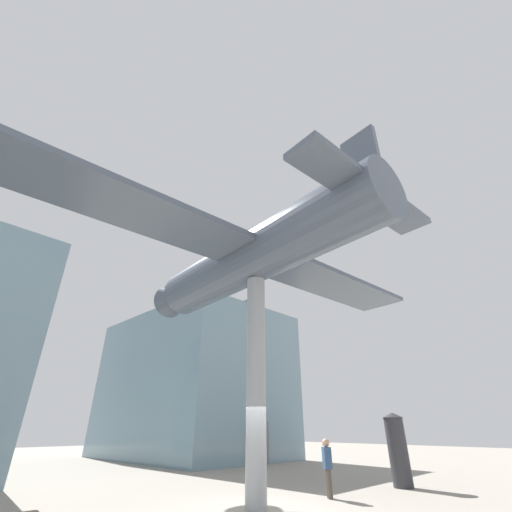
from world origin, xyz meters
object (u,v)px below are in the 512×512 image
Objects in this scene: support_pylon_central at (256,379)px; info_kiosk at (398,448)px; suspended_airplane at (251,259)px; visitor_person at (327,463)px.

support_pylon_central is 6.75m from info_kiosk.
support_pylon_central is 4.27m from suspended_airplane.
suspended_airplane reaches higher than support_pylon_central.
suspended_airplane reaches higher than visitor_person.
suspended_airplane is at bearing 114.60° from visitor_person.
support_pylon_central reaches higher than visitor_person.
support_pylon_central is at bearing 120.88° from visitor_person.
suspended_airplane is (0.03, 0.31, 4.26)m from support_pylon_central.
info_kiosk is (3.62, -0.75, 0.33)m from visitor_person.
visitor_person is (2.65, -0.87, -6.64)m from suspended_airplane.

